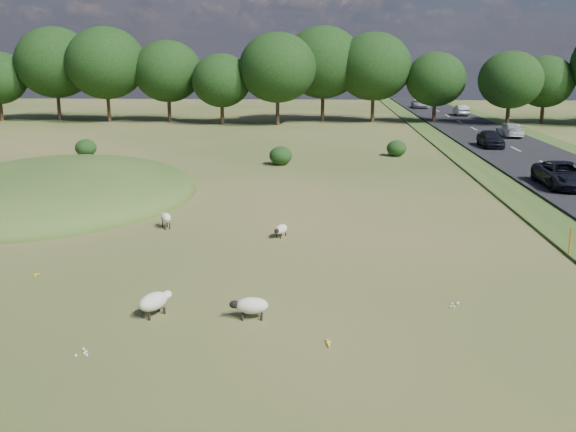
% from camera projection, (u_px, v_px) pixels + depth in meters
% --- Properties ---
extents(ground, '(160.00, 160.00, 0.00)m').
position_uv_depth(ground, '(273.00, 174.00, 44.65)').
color(ground, '#325119').
rests_on(ground, ground).
extents(mound, '(16.00, 20.00, 4.00)m').
position_uv_depth(mound, '(58.00, 196.00, 37.57)').
color(mound, '#33561E').
rests_on(mound, ground).
extents(road, '(8.00, 150.00, 0.25)m').
position_uv_depth(road, '(522.00, 154.00, 53.18)').
color(road, black).
rests_on(road, ground).
extents(treeline, '(96.28, 14.66, 11.70)m').
position_uv_depth(treeline, '(287.00, 68.00, 77.45)').
color(treeline, black).
rests_on(treeline, ground).
extents(shrubs, '(27.11, 6.59, 1.41)m').
position_uv_depth(shrubs, '(243.00, 151.00, 51.03)').
color(shrubs, black).
rests_on(shrubs, ground).
extents(marker_post, '(0.06, 0.06, 1.20)m').
position_uv_depth(marker_post, '(570.00, 242.00, 26.14)').
color(marker_post, '#D8590C').
rests_on(marker_post, ground).
extents(sheep_0, '(1.23, 0.59, 0.71)m').
position_uv_depth(sheep_0, '(251.00, 306.00, 19.90)').
color(sheep_0, beige).
rests_on(sheep_0, ground).
extents(sheep_1, '(0.74, 1.05, 0.58)m').
position_uv_depth(sheep_1, '(281.00, 229.00, 28.98)').
color(sheep_1, beige).
rests_on(sheep_1, ground).
extents(sheep_2, '(0.80, 1.06, 0.75)m').
position_uv_depth(sheep_2, '(166.00, 218.00, 30.46)').
color(sheep_2, beige).
rests_on(sheep_2, ground).
extents(sheep_3, '(1.08, 1.34, 0.77)m').
position_uv_depth(sheep_3, '(154.00, 301.00, 20.15)').
color(sheep_3, beige).
rests_on(sheep_3, ground).
extents(car_0, '(2.49, 5.40, 1.50)m').
position_uv_depth(car_0, '(563.00, 175.00, 38.89)').
color(car_0, black).
rests_on(car_0, road).
extents(car_1, '(1.46, 4.20, 1.38)m').
position_uv_depth(car_1, '(461.00, 110.00, 86.38)').
color(car_1, '#9EA2A5').
rests_on(car_1, road).
extents(car_2, '(2.16, 4.69, 1.30)m').
position_uv_depth(car_2, '(420.00, 104.00, 98.69)').
color(car_2, '#B0B4B8').
rests_on(car_2, road).
extents(car_4, '(1.78, 4.38, 1.27)m').
position_uv_depth(car_4, '(432.00, 99.00, 110.30)').
color(car_4, black).
rests_on(car_4, road).
extents(car_5, '(1.75, 4.36, 1.48)m').
position_uv_depth(car_5, '(491.00, 138.00, 56.11)').
color(car_5, black).
rests_on(car_5, road).
extents(car_6, '(1.87, 4.61, 1.34)m').
position_uv_depth(car_6, '(510.00, 130.00, 63.39)').
color(car_6, silver).
rests_on(car_6, road).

